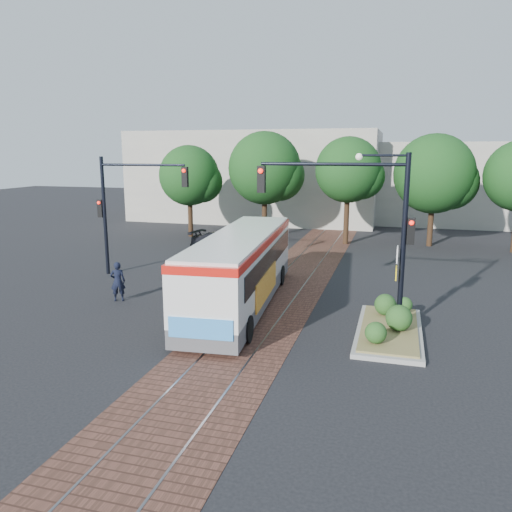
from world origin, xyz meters
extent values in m
plane|color=black|center=(0.00, 0.00, 0.00)|extent=(120.00, 120.00, 0.00)
cube|color=brown|center=(0.00, 4.00, 0.01)|extent=(3.60, 40.00, 0.01)
cube|color=slate|center=(-0.75, 4.00, 0.01)|extent=(0.06, 40.00, 0.01)
cube|color=slate|center=(0.75, 4.00, 0.01)|extent=(0.06, 40.00, 0.01)
cylinder|color=#382314|center=(-10.00, 16.00, 1.43)|extent=(0.36, 0.36, 2.86)
sphere|color=#123B15|center=(-10.00, 16.00, 4.51)|extent=(4.40, 4.40, 4.40)
cylinder|color=#382314|center=(-4.50, 16.80, 1.56)|extent=(0.36, 0.36, 3.12)
sphere|color=#123B15|center=(-4.50, 16.80, 5.07)|extent=(5.20, 5.20, 5.20)
cylinder|color=#382314|center=(1.50, 16.00, 1.69)|extent=(0.36, 0.36, 3.39)
sphere|color=#123B15|center=(1.50, 16.00, 5.04)|extent=(4.40, 4.40, 4.40)
cylinder|color=#382314|center=(7.00, 16.80, 1.43)|extent=(0.36, 0.36, 2.86)
sphere|color=#123B15|center=(7.00, 16.80, 4.81)|extent=(5.20, 5.20, 5.20)
cube|color=#ADA899|center=(-8.00, 28.00, 4.00)|extent=(22.00, 12.00, 8.00)
cube|color=#ADA899|center=(12.00, 30.00, 3.50)|extent=(18.00, 10.00, 7.00)
cube|color=#4E4E51|center=(-1.16, 0.73, 0.51)|extent=(3.23, 11.31, 0.65)
cube|color=white|center=(-1.16, 0.73, 1.72)|extent=(3.25, 11.31, 1.77)
cube|color=black|center=(-1.18, 1.01, 2.00)|extent=(3.21, 10.20, 0.84)
cube|color=red|center=(-1.16, 0.73, 2.74)|extent=(3.28, 11.31, 0.28)
cube|color=white|center=(-1.16, 0.73, 2.93)|extent=(3.14, 10.93, 0.13)
cube|color=black|center=(-0.71, -4.69, 2.09)|extent=(1.49, 0.23, 0.84)
cube|color=#378CDE|center=(-0.70, -4.85, 0.98)|extent=(2.04, 0.22, 0.65)
cube|color=orange|center=(0.12, -0.10, 1.16)|extent=(0.40, 4.17, 1.02)
cylinder|color=black|center=(-1.90, -3.34, 0.46)|extent=(0.40, 0.95, 0.93)
cylinder|color=black|center=(0.24, -3.16, 0.46)|extent=(0.40, 0.95, 0.93)
cylinder|color=black|center=(-2.51, 4.17, 0.46)|extent=(0.40, 0.95, 0.93)
cylinder|color=black|center=(-0.38, 4.34, 0.46)|extent=(0.40, 0.95, 0.93)
cube|color=gray|center=(4.80, -1.00, 0.07)|extent=(2.20, 5.20, 0.15)
cube|color=olive|center=(4.80, -1.00, 0.19)|extent=(1.90, 4.80, 0.08)
sphere|color=#1E4719|center=(4.40, -2.60, 0.58)|extent=(0.70, 0.70, 0.70)
sphere|color=#1E4719|center=(5.10, -1.20, 0.68)|extent=(0.90, 0.90, 0.90)
sphere|color=#1E4719|center=(4.60, 0.40, 0.63)|extent=(0.80, 0.80, 0.80)
sphere|color=#1E4719|center=(5.30, 0.90, 0.53)|extent=(0.60, 0.60, 0.60)
cylinder|color=black|center=(5.10, -0.80, 3.21)|extent=(0.18, 0.18, 6.00)
cylinder|color=black|center=(2.60, -0.80, 5.81)|extent=(5.00, 0.12, 0.12)
cube|color=black|center=(0.10, -0.80, 5.26)|extent=(0.28, 0.22, 0.95)
sphere|color=#FF190C|center=(0.10, -0.94, 5.56)|extent=(0.18, 0.18, 0.18)
cube|color=black|center=(5.32, -0.80, 3.61)|extent=(0.26, 0.20, 0.90)
sphere|color=#FF190C|center=(5.32, -0.93, 3.92)|extent=(0.16, 0.16, 0.16)
cube|color=white|center=(4.92, -0.92, 2.81)|extent=(0.04, 0.45, 0.55)
cube|color=yellow|center=(4.92, -0.92, 2.17)|extent=(0.04, 0.45, 0.45)
cylinder|color=black|center=(4.30, -0.80, 6.12)|extent=(1.60, 0.08, 0.08)
sphere|color=silver|center=(3.50, -0.80, 6.06)|extent=(0.24, 0.24, 0.24)
cylinder|color=black|center=(-9.50, 4.00, 3.00)|extent=(0.18, 0.18, 6.00)
cylinder|color=black|center=(-7.25, 4.00, 5.60)|extent=(4.50, 0.12, 0.12)
cube|color=black|center=(-5.00, 4.00, 5.05)|extent=(0.28, 0.22, 0.95)
sphere|color=#FF190C|center=(-5.00, 3.86, 5.35)|extent=(0.18, 0.18, 0.18)
cube|color=black|center=(-9.72, 4.00, 3.40)|extent=(0.26, 0.20, 0.90)
sphere|color=#FF190C|center=(-9.72, 3.87, 3.70)|extent=(0.16, 0.16, 0.16)
imported|color=black|center=(-6.39, -0.13, 0.85)|extent=(0.74, 0.64, 1.70)
imported|color=black|center=(-5.13, 10.34, 0.69)|extent=(5.06, 2.85, 1.38)
camera|label=1|loc=(4.87, -18.16, 6.24)|focal=35.00mm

